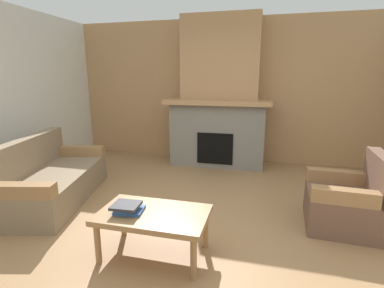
{
  "coord_description": "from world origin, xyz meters",
  "views": [
    {
      "loc": [
        0.83,
        -2.67,
        1.64
      ],
      "look_at": [
        -0.06,
        0.8,
        0.79
      ],
      "focal_mm": 26.78,
      "sensor_mm": 36.0,
      "label": 1
    }
  ],
  "objects_px": {
    "couch": "(50,180)",
    "armchair": "(349,202)",
    "coffee_table": "(153,218)",
    "fireplace": "(219,103)"
  },
  "relations": [
    {
      "from": "fireplace",
      "to": "coffee_table",
      "type": "relative_size",
      "value": 2.7
    },
    {
      "from": "couch",
      "to": "armchair",
      "type": "relative_size",
      "value": 2.29
    },
    {
      "from": "fireplace",
      "to": "couch",
      "type": "distance_m",
      "value": 3.09
    },
    {
      "from": "armchair",
      "to": "coffee_table",
      "type": "bearing_deg",
      "value": -151.84
    },
    {
      "from": "fireplace",
      "to": "coffee_table",
      "type": "xyz_separation_m",
      "value": [
        -0.11,
        -3.06,
        -0.79
      ]
    },
    {
      "from": "couch",
      "to": "coffee_table",
      "type": "distance_m",
      "value": 1.97
    },
    {
      "from": "couch",
      "to": "armchair",
      "type": "height_order",
      "value": "same"
    },
    {
      "from": "couch",
      "to": "armchair",
      "type": "xyz_separation_m",
      "value": [
        3.69,
        0.21,
        0.01
      ]
    },
    {
      "from": "couch",
      "to": "coffee_table",
      "type": "height_order",
      "value": "couch"
    },
    {
      "from": "couch",
      "to": "coffee_table",
      "type": "relative_size",
      "value": 1.95
    }
  ]
}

